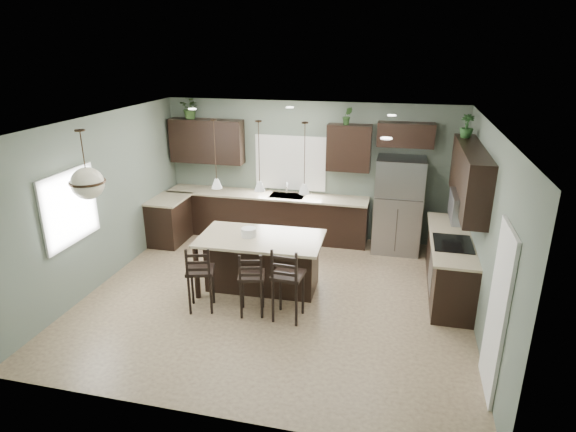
# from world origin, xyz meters

# --- Properties ---
(ground) EXTENTS (6.00, 6.00, 0.00)m
(ground) POSITION_xyz_m (0.00, 0.00, 0.00)
(ground) COLOR #9E8466
(ground) RESTS_ON ground
(pantry_door) EXTENTS (0.04, 0.82, 2.04)m
(pantry_door) POSITION_xyz_m (2.98, -1.55, 1.02)
(pantry_door) COLOR white
(pantry_door) RESTS_ON ground
(window_back) EXTENTS (1.35, 0.02, 1.00)m
(window_back) POSITION_xyz_m (-0.40, 2.73, 1.55)
(window_back) COLOR white
(window_back) RESTS_ON room_shell
(window_left) EXTENTS (0.02, 1.10, 1.00)m
(window_left) POSITION_xyz_m (-2.98, -0.80, 1.55)
(window_left) COLOR white
(window_left) RESTS_ON room_shell
(left_return_cabs) EXTENTS (0.60, 0.90, 0.90)m
(left_return_cabs) POSITION_xyz_m (-2.70, 1.70, 0.45)
(left_return_cabs) COLOR black
(left_return_cabs) RESTS_ON ground
(left_return_countertop) EXTENTS (0.66, 0.96, 0.04)m
(left_return_countertop) POSITION_xyz_m (-2.68, 1.70, 0.92)
(left_return_countertop) COLOR beige
(left_return_countertop) RESTS_ON left_return_cabs
(back_lower_cabs) EXTENTS (4.20, 0.60, 0.90)m
(back_lower_cabs) POSITION_xyz_m (-0.85, 2.45, 0.45)
(back_lower_cabs) COLOR black
(back_lower_cabs) RESTS_ON ground
(back_countertop) EXTENTS (4.20, 0.66, 0.04)m
(back_countertop) POSITION_xyz_m (-0.85, 2.43, 0.92)
(back_countertop) COLOR beige
(back_countertop) RESTS_ON back_lower_cabs
(sink_inset) EXTENTS (0.70, 0.45, 0.01)m
(sink_inset) POSITION_xyz_m (-0.40, 2.43, 0.94)
(sink_inset) COLOR gray
(sink_inset) RESTS_ON back_countertop
(faucet) EXTENTS (0.02, 0.02, 0.28)m
(faucet) POSITION_xyz_m (-0.40, 2.40, 1.08)
(faucet) COLOR silver
(faucet) RESTS_ON back_countertop
(back_upper_left) EXTENTS (1.55, 0.34, 0.90)m
(back_upper_left) POSITION_xyz_m (-2.15, 2.58, 1.95)
(back_upper_left) COLOR black
(back_upper_left) RESTS_ON room_shell
(back_upper_right) EXTENTS (0.85, 0.34, 0.90)m
(back_upper_right) POSITION_xyz_m (0.80, 2.58, 1.95)
(back_upper_right) COLOR black
(back_upper_right) RESTS_ON room_shell
(fridge_header) EXTENTS (1.05, 0.34, 0.45)m
(fridge_header) POSITION_xyz_m (1.85, 2.58, 2.25)
(fridge_header) COLOR black
(fridge_header) RESTS_ON room_shell
(right_lower_cabs) EXTENTS (0.60, 2.35, 0.90)m
(right_lower_cabs) POSITION_xyz_m (2.70, 0.87, 0.45)
(right_lower_cabs) COLOR black
(right_lower_cabs) RESTS_ON ground
(right_countertop) EXTENTS (0.66, 2.35, 0.04)m
(right_countertop) POSITION_xyz_m (2.68, 0.87, 0.92)
(right_countertop) COLOR beige
(right_countertop) RESTS_ON right_lower_cabs
(cooktop) EXTENTS (0.58, 0.75, 0.02)m
(cooktop) POSITION_xyz_m (2.68, 0.60, 0.94)
(cooktop) COLOR black
(cooktop) RESTS_ON right_countertop
(wall_oven_front) EXTENTS (0.01, 0.72, 0.60)m
(wall_oven_front) POSITION_xyz_m (2.40, 0.60, 0.45)
(wall_oven_front) COLOR gray
(wall_oven_front) RESTS_ON right_lower_cabs
(right_upper_cabs) EXTENTS (0.34, 2.35, 0.90)m
(right_upper_cabs) POSITION_xyz_m (2.83, 0.87, 1.95)
(right_upper_cabs) COLOR black
(right_upper_cabs) RESTS_ON room_shell
(microwave) EXTENTS (0.40, 0.75, 0.40)m
(microwave) POSITION_xyz_m (2.78, 0.60, 1.55)
(microwave) COLOR gray
(microwave) RESTS_ON right_upper_cabs
(refrigerator) EXTENTS (0.90, 0.74, 1.85)m
(refrigerator) POSITION_xyz_m (1.82, 2.36, 0.93)
(refrigerator) COLOR gray
(refrigerator) RESTS_ON ground
(kitchen_island) EXTENTS (2.02, 1.18, 0.92)m
(kitchen_island) POSITION_xyz_m (-0.30, 0.19, 0.46)
(kitchen_island) COLOR black
(kitchen_island) RESTS_ON ground
(serving_dish) EXTENTS (0.24, 0.24, 0.14)m
(serving_dish) POSITION_xyz_m (-0.50, 0.19, 0.99)
(serving_dish) COLOR silver
(serving_dish) RESTS_ON kitchen_island
(bar_stool_left) EXTENTS (0.49, 0.49, 1.08)m
(bar_stool_left) POSITION_xyz_m (-1.01, -0.64, 0.54)
(bar_stool_left) COLOR black
(bar_stool_left) RESTS_ON ground
(bar_stool_center) EXTENTS (0.47, 0.47, 1.03)m
(bar_stool_center) POSITION_xyz_m (-0.22, -0.58, 0.52)
(bar_stool_center) COLOR black
(bar_stool_center) RESTS_ON ground
(bar_stool_right) EXTENTS (0.46, 0.46, 1.17)m
(bar_stool_right) POSITION_xyz_m (0.34, -0.59, 0.59)
(bar_stool_right) COLOR black
(bar_stool_right) RESTS_ON ground
(pendant_left) EXTENTS (0.17, 0.17, 1.10)m
(pendant_left) POSITION_xyz_m (-1.00, 0.18, 2.25)
(pendant_left) COLOR white
(pendant_left) RESTS_ON room_shell
(pendant_center) EXTENTS (0.17, 0.17, 1.10)m
(pendant_center) POSITION_xyz_m (-0.30, 0.19, 2.25)
(pendant_center) COLOR silver
(pendant_center) RESTS_ON room_shell
(pendant_right) EXTENTS (0.17, 0.17, 1.10)m
(pendant_right) POSITION_xyz_m (0.40, 0.21, 2.25)
(pendant_right) COLOR silver
(pendant_right) RESTS_ON room_shell
(chandelier) EXTENTS (0.49, 0.49, 0.97)m
(chandelier) POSITION_xyz_m (-2.37, -1.11, 2.31)
(chandelier) COLOR beige
(chandelier) RESTS_ON room_shell
(plant_back_left) EXTENTS (0.46, 0.42, 0.44)m
(plant_back_left) POSITION_xyz_m (-2.45, 2.55, 2.62)
(plant_back_left) COLOR #2E4A20
(plant_back_left) RESTS_ON back_upper_left
(plant_back_right) EXTENTS (0.21, 0.18, 0.33)m
(plant_back_right) POSITION_xyz_m (0.75, 2.55, 2.57)
(plant_back_right) COLOR #2B4F22
(plant_back_right) RESTS_ON back_upper_right
(plant_right_wall) EXTENTS (0.24, 0.24, 0.38)m
(plant_right_wall) POSITION_xyz_m (2.80, 1.67, 2.59)
(plant_right_wall) COLOR #244E22
(plant_right_wall) RESTS_ON right_upper_cabs
(room_shell) EXTENTS (6.00, 6.00, 6.00)m
(room_shell) POSITION_xyz_m (0.00, 0.00, 1.70)
(room_shell) COLOR #5E6C5E
(room_shell) RESTS_ON ground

